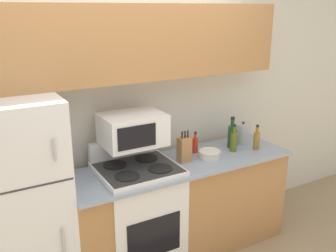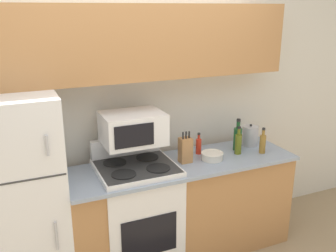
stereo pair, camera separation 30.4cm
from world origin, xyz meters
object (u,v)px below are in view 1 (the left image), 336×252
bottle_hot_sauce (195,145)px  bottle_wine_green (232,135)px  bottle_olive_oil (234,141)px  kettle (243,133)px  microwave (133,129)px  bottle_vinegar (257,140)px  refrigerator (21,207)px  knife_block (184,149)px  bowl (210,154)px  stove (138,216)px

bottle_hot_sauce → bottle_wine_green: bearing=-8.3°
bottle_wine_green → bottle_olive_oil: bottle_wine_green is taller
bottle_wine_green → kettle: size_ratio=1.41×
microwave → bottle_vinegar: bearing=-8.9°
bottle_vinegar → bottle_olive_oil: 0.23m
microwave → refrigerator: bearing=-177.6°
bottle_wine_green → bottle_vinegar: size_ratio=1.25×
refrigerator → knife_block: 1.36m
knife_block → refrigerator: bearing=177.6°
refrigerator → bottle_vinegar: 2.10m
bottle_wine_green → bottle_hot_sauce: bearing=171.7°
bottle_olive_oil → kettle: 0.28m
bowl → bottle_olive_oil: size_ratio=0.76×
refrigerator → bottle_wine_green: (1.92, 0.01, 0.21)m
knife_block → bottle_hot_sauce: (0.19, 0.12, -0.03)m
stove → bottle_vinegar: bottle_vinegar is taller
bottle_hot_sauce → bottle_vinegar: (0.54, -0.21, 0.02)m
refrigerator → bottle_wine_green: 1.93m
bottle_hot_sauce → bottle_vinegar: 0.58m
bottle_vinegar → kettle: 0.22m
stove → bottle_hot_sauce: (0.64, 0.12, 0.49)m
refrigerator → bottle_vinegar: size_ratio=6.70×
bottle_vinegar → bottle_olive_oil: size_ratio=0.92×
knife_block → bottle_wine_green: size_ratio=0.93×
knife_block → bottle_hot_sauce: knife_block is taller
stove → kettle: (1.20, 0.12, 0.51)m
stove → knife_block: size_ratio=3.97×
bottle_hot_sauce → kettle: size_ratio=0.94×
bottle_vinegar → bottle_olive_oil: (-0.22, 0.07, 0.01)m
bottle_hot_sauce → bottle_wine_green: bottle_wine_green is taller
stove → bottle_hot_sauce: 0.81m
stove → knife_block: knife_block is taller
knife_block → bottle_vinegar: 0.74m
bottle_olive_oil → bottle_wine_green: bearing=60.5°
stove → bottle_olive_oil: (0.97, -0.03, 0.51)m
refrigerator → microwave: bearing=2.4°
microwave → bowl: (0.67, -0.14, -0.30)m
knife_block → kettle: bearing=9.4°
bottle_vinegar → knife_block: bearing=173.0°
microwave → bottle_hot_sauce: size_ratio=2.47×
bottle_vinegar → stove: bearing=175.4°
stove → bowl: 0.82m
stove → kettle: bearing=5.7°
stove → microwave: bearing=83.1°
bottle_wine_green → bottle_olive_oil: bearing=-119.5°
bowl → bottle_wine_green: 0.36m
microwave → bottle_wine_green: bearing=-1.5°
stove → bottle_olive_oil: bottle_olive_oil is taller
microwave → bottle_olive_oil: (0.96, -0.11, -0.23)m
bottle_wine_green → refrigerator: bearing=-179.6°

